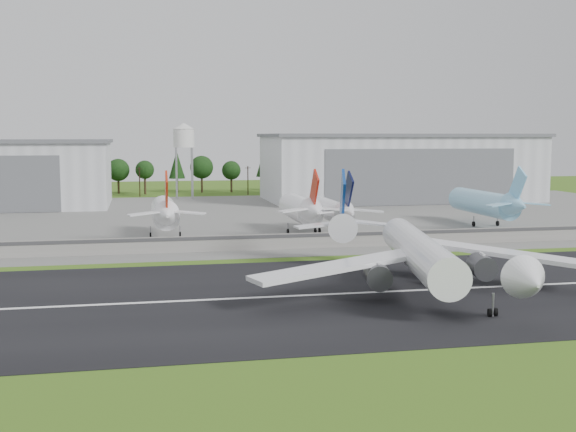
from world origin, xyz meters
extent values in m
plane|color=#3D6718|center=(0.00, 0.00, 0.00)|extent=(600.00, 600.00, 0.00)
cube|color=black|center=(0.00, 10.00, 0.05)|extent=(320.00, 60.00, 0.10)
cube|color=white|center=(0.00, 10.00, 0.11)|extent=(220.00, 1.00, 0.02)
cube|color=slate|center=(0.00, 120.00, 0.05)|extent=(320.00, 150.00, 0.10)
cube|color=gray|center=(0.00, 55.00, 1.75)|extent=(240.00, 0.50, 3.50)
cube|color=#38383A|center=(0.00, 54.70, 3.00)|extent=(240.00, 0.12, 0.70)
cube|color=silver|center=(75.00, 165.00, 12.00)|extent=(100.00, 45.00, 24.00)
cube|color=#595B60|center=(75.00, 165.00, 24.60)|extent=(102.00, 47.00, 1.20)
cube|color=#595B60|center=(75.00, 142.35, 10.08)|extent=(70.00, 0.30, 19.68)
cylinder|color=#99999E|center=(-8.00, 182.00, 10.00)|extent=(0.50, 0.50, 20.00)
cylinder|color=#99999E|center=(-2.00, 188.00, 10.00)|extent=(0.50, 0.50, 20.00)
cylinder|color=silver|center=(-5.00, 185.00, 23.50)|extent=(8.00, 8.00, 7.00)
cone|color=silver|center=(-5.00, 185.00, 28.20)|extent=(8.40, 8.40, 2.40)
cylinder|color=white|center=(21.03, 10.00, 6.20)|extent=(14.59, 44.26, 5.80)
cone|color=white|center=(26.09, -14.48, 6.20)|extent=(6.89, 7.05, 5.80)
cone|color=white|center=(15.67, 35.95, 7.40)|extent=(7.22, 9.93, 5.51)
cube|color=navy|center=(15.77, 35.46, 12.70)|extent=(2.42, 9.44, 11.13)
cube|color=white|center=(36.13, 11.08, 5.40)|extent=(25.05, 22.10, 2.65)
cylinder|color=#333338|center=(31.04, 8.50, 3.80)|extent=(4.84, 6.16, 3.80)
cube|color=white|center=(20.66, 36.47, 7.80)|extent=(9.41, 7.24, 0.98)
cube|color=white|center=(6.75, 5.00, 5.40)|extent=(28.40, 13.14, 2.65)
cylinder|color=#333338|center=(12.44, 4.65, 3.80)|extent=(4.84, 6.16, 3.80)
cube|color=white|center=(10.87, 34.45, 7.80)|extent=(9.30, 4.17, 0.98)
cube|color=#99999E|center=(21.84, 6.08, 1.70)|extent=(15.87, 31.40, 3.20)
cylinder|color=black|center=(16.02, 12.03, 0.85)|extent=(0.70, 1.55, 1.50)
cylinder|color=white|center=(-16.14, 80.00, 6.08)|extent=(6.15, 24.00, 6.15)
cone|color=white|center=(-16.14, 64.50, 7.08)|extent=(5.84, 7.00, 5.84)
cube|color=#A9250D|center=(-16.14, 65.00, 11.88)|extent=(0.45, 8.59, 10.02)
cylinder|color=#99999E|center=(-19.64, 78.00, 1.50)|extent=(0.32, 0.32, 3.00)
cylinder|color=#99999E|center=(-12.64, 78.00, 1.50)|extent=(0.32, 0.32, 3.00)
cylinder|color=black|center=(-19.64, 78.00, 0.80)|extent=(0.40, 1.40, 1.40)
cylinder|color=white|center=(17.40, 80.00, 6.12)|extent=(6.24, 24.00, 6.24)
cone|color=white|center=(17.40, 64.50, 7.12)|extent=(5.93, 7.00, 5.93)
cube|color=#B01B0D|center=(17.40, 65.00, 11.92)|extent=(0.45, 8.59, 10.02)
cylinder|color=#99999E|center=(13.90, 78.00, 1.50)|extent=(0.32, 0.32, 3.00)
cylinder|color=#99999E|center=(20.90, 78.00, 1.50)|extent=(0.32, 0.32, 3.00)
cylinder|color=black|center=(13.90, 78.00, 0.80)|extent=(0.40, 1.40, 1.40)
cylinder|color=white|center=(25.49, 80.00, 5.64)|extent=(5.27, 24.00, 5.27)
cone|color=white|center=(25.49, 64.50, 6.64)|extent=(5.01, 7.00, 5.01)
cube|color=black|center=(25.49, 65.00, 11.44)|extent=(0.45, 8.59, 10.02)
cylinder|color=#99999E|center=(21.99, 78.00, 1.50)|extent=(0.32, 0.32, 3.00)
cylinder|color=#99999E|center=(28.99, 78.00, 1.50)|extent=(0.32, 0.32, 3.00)
cylinder|color=black|center=(21.99, 78.00, 0.80)|extent=(0.40, 1.40, 1.40)
cylinder|color=#8CCEF1|center=(69.55, 85.00, 6.25)|extent=(6.51, 30.00, 6.51)
cone|color=#8CCEF1|center=(69.55, 66.50, 7.25)|extent=(6.18, 7.00, 6.18)
cube|color=#79C8F8|center=(69.55, 67.00, 12.05)|extent=(0.45, 8.59, 10.02)
cylinder|color=#99999E|center=(66.05, 83.00, 1.50)|extent=(0.32, 0.32, 3.00)
cylinder|color=#99999E|center=(73.05, 83.00, 1.50)|extent=(0.32, 0.32, 3.00)
cylinder|color=black|center=(66.05, 83.00, 0.80)|extent=(0.40, 1.40, 1.40)
camera|label=1|loc=(-21.75, -95.70, 24.45)|focal=45.00mm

